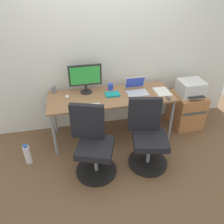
# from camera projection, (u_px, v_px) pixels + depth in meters

# --- Properties ---
(ground_plane) EXTENTS (5.28, 5.28, 0.00)m
(ground_plane) POSITION_uv_depth(u_px,v_px,m) (111.00, 134.00, 3.69)
(ground_plane) COLOR brown
(back_wall) EXTENTS (4.40, 0.04, 2.60)m
(back_wall) POSITION_uv_depth(u_px,v_px,m) (106.00, 48.00, 3.33)
(back_wall) COLOR silver
(back_wall) RESTS_ON ground
(desk) EXTENTS (1.84, 0.66, 0.72)m
(desk) POSITION_uv_depth(u_px,v_px,m) (111.00, 99.00, 3.33)
(desk) COLOR #996B47
(desk) RESTS_ON ground
(office_chair_left) EXTENTS (0.56, 0.56, 0.94)m
(office_chair_left) POSITION_uv_depth(u_px,v_px,m) (93.00, 144.00, 2.84)
(office_chair_left) COLOR black
(office_chair_left) RESTS_ON ground
(office_chair_right) EXTENTS (0.54, 0.54, 0.94)m
(office_chair_right) POSITION_uv_depth(u_px,v_px,m) (148.00, 137.00, 2.97)
(office_chair_right) COLOR black
(office_chair_right) RESTS_ON ground
(side_cabinet) EXTENTS (0.46, 0.51, 0.57)m
(side_cabinet) POSITION_uv_depth(u_px,v_px,m) (186.00, 110.00, 3.79)
(side_cabinet) COLOR #B77542
(side_cabinet) RESTS_ON ground
(printer) EXTENTS (0.38, 0.40, 0.24)m
(printer) POSITION_uv_depth(u_px,v_px,m) (191.00, 88.00, 3.57)
(printer) COLOR silver
(printer) RESTS_ON side_cabinet
(water_bottle_on_floor) EXTENTS (0.09, 0.09, 0.31)m
(water_bottle_on_floor) POSITION_uv_depth(u_px,v_px,m) (27.00, 154.00, 3.08)
(water_bottle_on_floor) COLOR white
(water_bottle_on_floor) RESTS_ON ground
(desktop_monitor) EXTENTS (0.48, 0.18, 0.43)m
(desktop_monitor) POSITION_uv_depth(u_px,v_px,m) (85.00, 77.00, 3.26)
(desktop_monitor) COLOR #262626
(desktop_monitor) RESTS_ON desk
(open_laptop) EXTENTS (0.31, 0.29, 0.22)m
(open_laptop) POSITION_uv_depth(u_px,v_px,m) (136.00, 89.00, 3.38)
(open_laptop) COLOR silver
(open_laptop) RESTS_ON desk
(keyboard_by_monitor) EXTENTS (0.34, 0.12, 0.02)m
(keyboard_by_monitor) POSITION_uv_depth(u_px,v_px,m) (87.00, 107.00, 3.02)
(keyboard_by_monitor) COLOR silver
(keyboard_by_monitor) RESTS_ON desk
(keyboard_by_laptop) EXTENTS (0.34, 0.12, 0.02)m
(keyboard_by_laptop) POSITION_uv_depth(u_px,v_px,m) (142.00, 101.00, 3.16)
(keyboard_by_laptop) COLOR #B7B7B7
(keyboard_by_laptop) RESTS_ON desk
(mouse_by_monitor) EXTENTS (0.06, 0.10, 0.03)m
(mouse_by_monitor) POSITION_uv_depth(u_px,v_px,m) (168.00, 98.00, 3.21)
(mouse_by_monitor) COLOR #515156
(mouse_by_monitor) RESTS_ON desk
(mouse_by_laptop) EXTENTS (0.06, 0.10, 0.03)m
(mouse_by_laptop) POSITION_uv_depth(u_px,v_px,m) (67.00, 96.00, 3.25)
(mouse_by_laptop) COLOR silver
(mouse_by_laptop) RESTS_ON desk
(coffee_mug) EXTENTS (0.08, 0.08, 0.09)m
(coffee_mug) POSITION_uv_depth(u_px,v_px,m) (111.00, 87.00, 3.45)
(coffee_mug) COLOR blue
(coffee_mug) RESTS_ON desk
(pen_cup) EXTENTS (0.07, 0.07, 0.10)m
(pen_cup) POSITION_uv_depth(u_px,v_px,m) (54.00, 90.00, 3.35)
(pen_cup) COLOR slate
(pen_cup) RESTS_ON desk
(notebook) EXTENTS (0.21, 0.15, 0.03)m
(notebook) POSITION_uv_depth(u_px,v_px,m) (112.00, 94.00, 3.31)
(notebook) COLOR teal
(notebook) RESTS_ON desk
(paper_pile) EXTENTS (0.21, 0.30, 0.01)m
(paper_pile) POSITION_uv_depth(u_px,v_px,m) (162.00, 92.00, 3.40)
(paper_pile) COLOR white
(paper_pile) RESTS_ON desk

